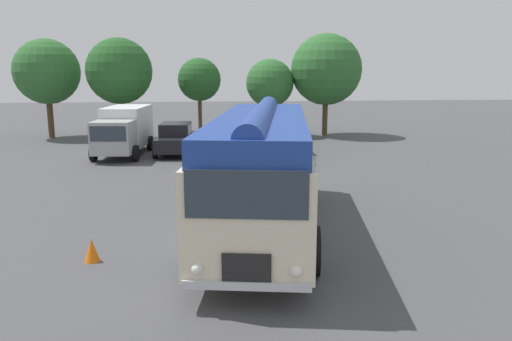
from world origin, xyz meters
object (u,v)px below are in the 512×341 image
at_px(car_near_left, 176,138).
at_px(car_mid_right, 283,137).
at_px(vintage_bus, 262,164).
at_px(box_van, 124,129).
at_px(traffic_cone, 92,250).
at_px(car_mid_left, 230,136).

height_order(car_near_left, car_mid_right, same).
bearing_deg(car_near_left, vintage_bus, -76.96).
height_order(car_near_left, box_van, box_van).
bearing_deg(traffic_cone, car_mid_right, 65.61).
distance_m(car_near_left, car_mid_right, 5.81).
height_order(vintage_bus, car_mid_right, vintage_bus).
distance_m(vintage_bus, traffic_cone, 4.94).
distance_m(car_near_left, car_mid_left, 3.01).
xyz_separation_m(car_mid_right, box_van, (-8.50, 0.24, 0.52)).
bearing_deg(car_mid_left, traffic_cone, -104.29).
bearing_deg(vintage_bus, car_mid_right, 78.52).
height_order(vintage_bus, traffic_cone, vintage_bus).
height_order(car_mid_left, car_mid_right, same).
relative_size(car_mid_right, traffic_cone, 7.71).
xyz_separation_m(vintage_bus, car_mid_left, (-0.16, 14.03, -1.05)).
xyz_separation_m(car_near_left, box_van, (-2.69, 0.21, 0.52)).
bearing_deg(car_mid_right, vintage_bus, -101.48).
bearing_deg(car_mid_right, car_near_left, 179.71).
distance_m(car_mid_left, box_van, 5.67).
height_order(car_near_left, car_mid_left, same).
bearing_deg(car_near_left, car_mid_right, -0.29).
bearing_deg(vintage_bus, car_mid_left, 90.64).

